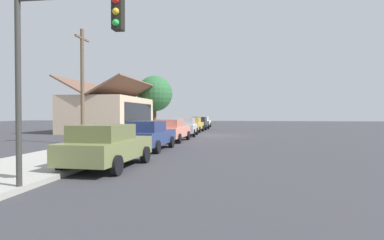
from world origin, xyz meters
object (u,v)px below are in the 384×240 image
Objects in this scene: car_charcoal at (200,123)px; car_ivory at (203,122)px; utility_pole_wooden at (82,84)px; fire_hydrant_red at (169,130)px; car_silver at (185,127)px; car_navy at (149,135)px; car_coral at (171,130)px; car_mustard at (193,125)px; shade_tree at (155,94)px; traffic_light_main at (57,51)px; car_olive at (107,146)px.

car_ivory is at bearing 4.22° from car_charcoal.
fire_hydrant_red is (8.37, -4.00, -3.43)m from utility_pole_wooden.
car_charcoal is (11.54, -0.08, -0.00)m from car_silver.
car_navy is 6.64× the size of fire_hydrant_red.
car_coral and car_charcoal have the same top height.
car_navy and car_ivory have the same top height.
car_mustard is 6.22m from fire_hydrant_red.
shade_tree is at bearing 2.05° from utility_pole_wooden.
car_ivory is at bearing 1.66° from car_mustard.
fire_hydrant_red is at bearing 4.54° from traffic_light_main.
car_mustard is 0.60× the size of utility_pole_wooden.
car_charcoal is 0.63× the size of shade_tree.
traffic_light_main is at bearing -178.00° from car_charcoal.
car_coral is (11.32, -0.05, 0.00)m from car_olive.
car_olive and car_navy have the same top height.
car_coral and car_ivory have the same top height.
car_coral is 1.11× the size of car_mustard.
car_olive reaches higher than fire_hydrant_red.
car_charcoal is at bearing -2.82° from car_silver.
fire_hydrant_red is at bearing -25.53° from utility_pole_wooden.
car_olive is 1.03× the size of car_charcoal.
car_ivory is (23.09, 0.10, -0.00)m from car_coral.
car_coral is 6.98× the size of fire_hydrant_red.
car_coral is 15.30m from traffic_light_main.
car_silver is at bearing -177.63° from car_mustard.
car_charcoal is 6.23× the size of fire_hydrant_red.
shade_tree reaches higher than car_silver.
car_olive is 1.03× the size of car_ivory.
car_navy is 25.87m from shade_tree.
fire_hydrant_red is at bearing 168.79° from car_mustard.
car_coral is at bearing 1.69° from car_navy.
fire_hydrant_red is at bearing 178.72° from car_ivory.
car_silver is 6.02m from car_mustard.
car_navy is 17.46m from car_mustard.
car_mustard is at bearing -20.35° from utility_pole_wooden.
shade_tree is 9.92× the size of fire_hydrant_red.
car_coral is at bearing -178.69° from car_charcoal.
car_coral is at bearing -176.75° from car_ivory.
car_ivory is 0.63× the size of shade_tree.
car_olive is at bearing -176.99° from car_navy.
car_mustard is at bearing 2.45° from car_navy.
car_silver is 11.54m from car_charcoal.
fire_hydrant_red is (11.40, 1.30, -0.32)m from car_navy.
car_coral is at bearing -166.55° from fire_hydrant_red.
car_coral is 5.86m from car_silver.
car_mustard is 1.01× the size of car_charcoal.
shade_tree is at bearing 22.51° from car_silver.
utility_pole_wooden is (-2.55, 5.39, 3.11)m from car_coral.
car_olive is 0.87× the size of traffic_light_main.
utility_pole_wooden is (-21.82, -0.78, -0.73)m from shade_tree.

